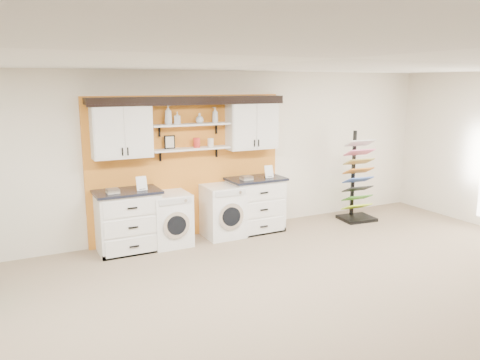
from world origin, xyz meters
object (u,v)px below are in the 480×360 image
base_cabinet_left (128,221)px  washer (170,219)px  sample_rack (357,192)px  base_cabinet_right (255,204)px  dryer (223,211)px

base_cabinet_left → washer: base_cabinet_left is taller
base_cabinet_left → sample_rack: sample_rack is taller
base_cabinet_right → dryer: base_cabinet_right is taller
dryer → sample_rack: size_ratio=0.52×
base_cabinet_right → dryer: (-0.64, -0.00, -0.04)m
dryer → sample_rack: (2.72, -0.26, 0.09)m
base_cabinet_left → sample_rack: size_ratio=0.58×
base_cabinet_left → washer: 0.67m
washer → dryer: dryer is taller
base_cabinet_left → base_cabinet_right: (2.26, 0.00, -0.00)m
base_cabinet_left → washer: bearing=-0.3°
dryer → base_cabinet_right: bearing=0.3°
base_cabinet_left → washer: (0.67, -0.00, -0.06)m
base_cabinet_right → washer: 1.59m
base_cabinet_right → dryer: 0.64m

